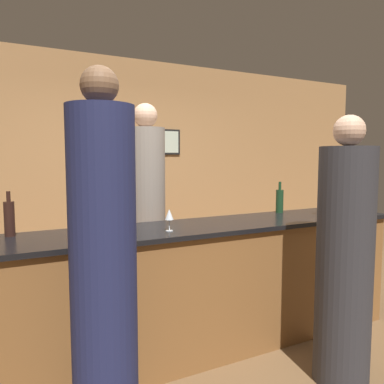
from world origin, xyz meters
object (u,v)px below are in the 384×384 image
(guest_1, at_px, (104,276))
(wine_bottle_0, at_px, (280,201))
(bartender, at_px, (147,220))
(wine_bottle_1, at_px, (9,218))
(guest_0, at_px, (344,261))
(wine_bottle_2, at_px, (80,221))

(guest_1, bearing_deg, wine_bottle_0, 24.84)
(bartender, height_order, wine_bottle_0, bartender)
(wine_bottle_0, relative_size, wine_bottle_1, 0.98)
(bartender, height_order, guest_1, bartender)
(bartender, bearing_deg, wine_bottle_1, 24.93)
(guest_0, distance_m, wine_bottle_0, 1.12)
(guest_0, distance_m, wine_bottle_2, 1.79)
(guest_0, relative_size, wine_bottle_0, 6.16)
(guest_0, bearing_deg, bartender, 118.44)
(bartender, xyz_separation_m, guest_0, (0.84, -1.55, -0.11))
(wine_bottle_0, height_order, wine_bottle_1, wine_bottle_1)
(wine_bottle_1, bearing_deg, wine_bottle_0, 0.65)
(bartender, distance_m, wine_bottle_2, 1.08)
(bartender, height_order, guest_0, bartender)
(guest_0, relative_size, guest_1, 0.91)
(bartender, xyz_separation_m, wine_bottle_0, (1.15, -0.51, 0.18))
(wine_bottle_1, bearing_deg, bartender, 24.93)
(bartender, distance_m, guest_0, 1.77)
(guest_0, height_order, wine_bottle_2, guest_0)
(guest_0, height_order, guest_1, guest_1)
(bartender, relative_size, wine_bottle_0, 6.89)
(wine_bottle_0, bearing_deg, bartender, 156.03)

